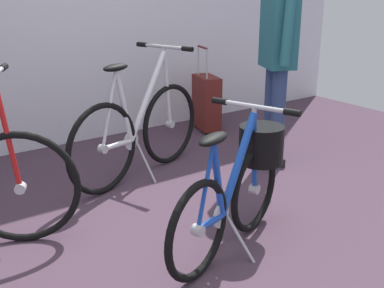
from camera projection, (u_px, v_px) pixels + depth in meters
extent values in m
plane|color=#473342|center=(220.00, 256.00, 2.57)|extent=(6.80, 6.80, 0.00)
torus|color=black|center=(254.00, 189.00, 2.77)|extent=(0.50, 0.22, 0.52)
cylinder|color=#B7B7BC|center=(254.00, 189.00, 2.77)|extent=(0.07, 0.07, 0.06)
torus|color=black|center=(198.00, 230.00, 2.31)|extent=(0.50, 0.22, 0.52)
cylinder|color=#B7B7BC|center=(198.00, 230.00, 2.31)|extent=(0.07, 0.07, 0.06)
cylinder|color=#1947B2|center=(210.00, 222.00, 2.40)|extent=(0.23, 0.11, 0.05)
cylinder|color=#1947B2|center=(238.00, 163.00, 2.54)|extent=(0.35, 0.17, 0.50)
cylinder|color=#1947B2|center=(218.00, 181.00, 2.38)|extent=(0.13, 0.08, 0.44)
cylinder|color=#1947B2|center=(210.00, 222.00, 2.40)|extent=(0.22, 0.10, 0.04)
cylinder|color=#1947B2|center=(254.00, 153.00, 2.68)|extent=(0.08, 0.05, 0.47)
cylinder|color=#1947B2|center=(206.00, 187.00, 2.29)|extent=(0.15, 0.07, 0.42)
ellipsoid|color=black|center=(213.00, 139.00, 2.27)|extent=(0.24, 0.16, 0.05)
cylinder|color=#B7B7BC|center=(254.00, 110.00, 2.58)|extent=(0.03, 0.03, 0.04)
cylinder|color=#B7B7BC|center=(254.00, 107.00, 2.57)|extent=(0.18, 0.42, 0.03)
cylinder|color=black|center=(292.00, 113.00, 2.45)|extent=(0.07, 0.10, 0.04)
cylinder|color=black|center=(220.00, 101.00, 2.69)|extent=(0.07, 0.10, 0.04)
cylinder|color=#B7B7BC|center=(222.00, 215.00, 2.49)|extent=(0.14, 0.06, 0.14)
cylinder|color=#B7B7BC|center=(240.00, 238.00, 2.51)|extent=(0.08, 0.19, 0.24)
cylinder|color=black|center=(261.00, 144.00, 2.73)|extent=(0.33, 0.33, 0.22)
torus|color=black|center=(20.00, 188.00, 2.61)|extent=(0.61, 0.33, 0.66)
cylinder|color=#B7B7BC|center=(20.00, 188.00, 2.61)|extent=(0.08, 0.07, 0.06)
cylinder|color=red|center=(8.00, 137.00, 2.51)|extent=(0.09, 0.07, 0.60)
cylinder|color=black|center=(3.00, 67.00, 2.61)|extent=(0.07, 0.10, 0.04)
torus|color=black|center=(170.00, 124.00, 3.81)|extent=(0.62, 0.25, 0.65)
cylinder|color=#B7B7BC|center=(170.00, 124.00, 3.81)|extent=(0.07, 0.07, 0.06)
torus|color=black|center=(103.00, 149.00, 3.24)|extent=(0.62, 0.25, 0.65)
cylinder|color=#B7B7BC|center=(103.00, 149.00, 3.24)|extent=(0.07, 0.07, 0.06)
cylinder|color=silver|center=(117.00, 145.00, 3.35)|extent=(0.28, 0.13, 0.05)
cylinder|color=silver|center=(148.00, 96.00, 3.52)|extent=(0.43, 0.19, 0.62)
cylinder|color=silver|center=(124.00, 107.00, 3.33)|extent=(0.16, 0.08, 0.54)
cylinder|color=silver|center=(117.00, 145.00, 3.35)|extent=(0.28, 0.12, 0.04)
cylinder|color=silver|center=(167.00, 89.00, 3.69)|extent=(0.09, 0.06, 0.59)
cylinder|color=silver|center=(109.00, 110.00, 3.22)|extent=(0.18, 0.08, 0.52)
ellipsoid|color=black|center=(116.00, 67.00, 3.19)|extent=(0.24, 0.16, 0.05)
cylinder|color=#B7B7BC|center=(164.00, 49.00, 3.57)|extent=(0.03, 0.03, 0.04)
cylinder|color=#B7B7BC|center=(164.00, 47.00, 3.56)|extent=(0.17, 0.42, 0.03)
cylinder|color=black|center=(187.00, 49.00, 3.44)|extent=(0.06, 0.10, 0.04)
cylinder|color=black|center=(142.00, 45.00, 3.69)|extent=(0.06, 0.10, 0.04)
cylinder|color=#B7B7BC|center=(131.00, 141.00, 3.46)|extent=(0.14, 0.06, 0.14)
cylinder|color=#B7B7BC|center=(146.00, 162.00, 3.51)|extent=(0.08, 0.19, 0.30)
cylinder|color=navy|center=(271.00, 114.00, 3.83)|extent=(0.11, 0.11, 0.79)
cube|color=black|center=(263.00, 156.00, 3.94)|extent=(0.26, 0.18, 0.07)
cylinder|color=navy|center=(278.00, 120.00, 3.68)|extent=(0.11, 0.11, 0.79)
cube|color=black|center=(269.00, 163.00, 3.79)|extent=(0.26, 0.18, 0.07)
cube|color=#23606B|center=(279.00, 27.00, 3.53)|extent=(0.31, 0.37, 0.61)
cylinder|color=#23606B|center=(268.00, 24.00, 3.72)|extent=(0.12, 0.13, 0.51)
cylinder|color=#23606B|center=(288.00, 29.00, 3.33)|extent=(0.12, 0.09, 0.51)
cube|color=maroon|center=(207.00, 102.00, 4.68)|extent=(0.27, 0.39, 0.52)
cylinder|color=#B7B7BC|center=(207.00, 64.00, 4.44)|extent=(0.02, 0.02, 0.28)
cylinder|color=#B7B7BC|center=(198.00, 60.00, 4.64)|extent=(0.02, 0.02, 0.28)
cylinder|color=maroon|center=(203.00, 47.00, 4.49)|extent=(0.08, 0.23, 0.02)
cylinder|color=black|center=(216.00, 130.00, 4.67)|extent=(0.04, 0.03, 0.04)
cylinder|color=black|center=(207.00, 124.00, 4.90)|extent=(0.04, 0.03, 0.04)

